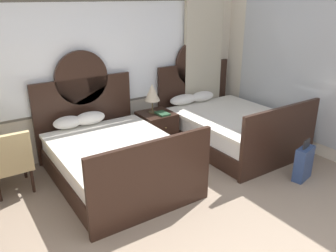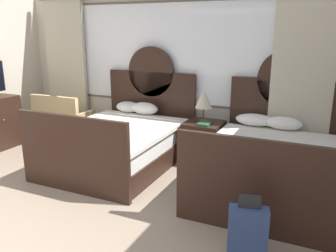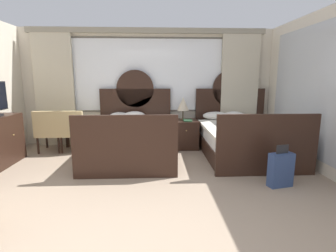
{
  "view_description": "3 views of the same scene",
  "coord_description": "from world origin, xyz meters",
  "px_view_note": "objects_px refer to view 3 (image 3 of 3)",
  "views": [
    {
      "loc": [
        -2.11,
        -1.1,
        2.55
      ],
      "look_at": [
        0.68,
        3.09,
        0.61
      ],
      "focal_mm": 36.4,
      "sensor_mm": 36.0,
      "label": 1
    },
    {
      "loc": [
        2.5,
        -1.32,
        2.02
      ],
      "look_at": [
        0.54,
        2.93,
        0.73
      ],
      "focal_mm": 37.23,
      "sensor_mm": 36.0,
      "label": 2
    },
    {
      "loc": [
        0.18,
        -1.98,
        1.59
      ],
      "look_at": [
        0.42,
        3.25,
        0.59
      ],
      "focal_mm": 27.31,
      "sensor_mm": 36.0,
      "label": 3
    }
  ],
  "objects_px": {
    "book_on_nightstand": "(188,120)",
    "armchair_by_window_centre": "(51,129)",
    "table_lamp_on_nightstand": "(183,104)",
    "bed_near_window": "(132,139)",
    "bed_near_mirror": "(243,138)",
    "suitcase_on_floor": "(281,170)",
    "nightstand_between_beds": "(185,134)",
    "armchair_by_window_left": "(72,129)"
  },
  "relations": [
    {
      "from": "bed_near_window",
      "to": "nightstand_between_beds",
      "type": "relative_size",
      "value": 3.5
    },
    {
      "from": "armchair_by_window_left",
      "to": "book_on_nightstand",
      "type": "bearing_deg",
      "value": 1.56
    },
    {
      "from": "bed_near_window",
      "to": "suitcase_on_floor",
      "type": "xyz_separation_m",
      "value": [
        2.31,
        -1.55,
        -0.1
      ]
    },
    {
      "from": "bed_near_window",
      "to": "bed_near_mirror",
      "type": "distance_m",
      "value": 2.26
    },
    {
      "from": "nightstand_between_beds",
      "to": "armchair_by_window_centre",
      "type": "relative_size",
      "value": 0.7
    },
    {
      "from": "armchair_by_window_left",
      "to": "suitcase_on_floor",
      "type": "xyz_separation_m",
      "value": [
        3.63,
        -1.99,
        -0.24
      ]
    },
    {
      "from": "table_lamp_on_nightstand",
      "to": "armchair_by_window_left",
      "type": "relative_size",
      "value": 0.57
    },
    {
      "from": "suitcase_on_floor",
      "to": "armchair_by_window_left",
      "type": "bearing_deg",
      "value": 151.27
    },
    {
      "from": "armchair_by_window_centre",
      "to": "suitcase_on_floor",
      "type": "bearing_deg",
      "value": -26.1
    },
    {
      "from": "bed_near_mirror",
      "to": "armchair_by_window_left",
      "type": "distance_m",
      "value": 3.62
    },
    {
      "from": "armchair_by_window_left",
      "to": "armchair_by_window_centre",
      "type": "xyz_separation_m",
      "value": [
        -0.43,
        0.0,
        0.0
      ]
    },
    {
      "from": "nightstand_between_beds",
      "to": "armchair_by_window_left",
      "type": "height_order",
      "value": "armchair_by_window_left"
    },
    {
      "from": "table_lamp_on_nightstand",
      "to": "armchair_by_window_centre",
      "type": "bearing_deg",
      "value": -174.98
    },
    {
      "from": "armchair_by_window_centre",
      "to": "armchair_by_window_left",
      "type": "bearing_deg",
      "value": -0.01
    },
    {
      "from": "nightstand_between_beds",
      "to": "table_lamp_on_nightstand",
      "type": "distance_m",
      "value": 0.68
    },
    {
      "from": "book_on_nightstand",
      "to": "suitcase_on_floor",
      "type": "bearing_deg",
      "value": -61.34
    },
    {
      "from": "nightstand_between_beds",
      "to": "suitcase_on_floor",
      "type": "distance_m",
      "value": 2.47
    },
    {
      "from": "bed_near_window",
      "to": "nightstand_between_beds",
      "type": "height_order",
      "value": "bed_near_window"
    },
    {
      "from": "table_lamp_on_nightstand",
      "to": "armchair_by_window_centre",
      "type": "relative_size",
      "value": 0.57
    },
    {
      "from": "bed_near_window",
      "to": "suitcase_on_floor",
      "type": "relative_size",
      "value": 3.53
    },
    {
      "from": "armchair_by_window_left",
      "to": "suitcase_on_floor",
      "type": "bearing_deg",
      "value": -28.73
    },
    {
      "from": "nightstand_between_beds",
      "to": "bed_near_window",
      "type": "bearing_deg",
      "value": -151.3
    },
    {
      "from": "bed_near_window",
      "to": "table_lamp_on_nightstand",
      "type": "bearing_deg",
      "value": 32.14
    },
    {
      "from": "table_lamp_on_nightstand",
      "to": "bed_near_window",
      "type": "bearing_deg",
      "value": -147.86
    },
    {
      "from": "bed_near_window",
      "to": "armchair_by_window_left",
      "type": "distance_m",
      "value": 1.4
    },
    {
      "from": "table_lamp_on_nightstand",
      "to": "suitcase_on_floor",
      "type": "xyz_separation_m",
      "value": [
        1.21,
        -2.24,
        -0.73
      ]
    },
    {
      "from": "armchair_by_window_left",
      "to": "suitcase_on_floor",
      "type": "height_order",
      "value": "armchair_by_window_left"
    },
    {
      "from": "book_on_nightstand",
      "to": "bed_near_mirror",
      "type": "bearing_deg",
      "value": -25.08
    },
    {
      "from": "bed_near_mirror",
      "to": "armchair_by_window_left",
      "type": "relative_size",
      "value": 2.46
    },
    {
      "from": "bed_near_mirror",
      "to": "nightstand_between_beds",
      "type": "xyz_separation_m",
      "value": [
        -1.13,
        0.62,
        -0.04
      ]
    },
    {
      "from": "book_on_nightstand",
      "to": "armchair_by_window_centre",
      "type": "relative_size",
      "value": 0.29
    },
    {
      "from": "bed_near_window",
      "to": "armchair_by_window_centre",
      "type": "bearing_deg",
      "value": 165.94
    },
    {
      "from": "armchair_by_window_centre",
      "to": "suitcase_on_floor",
      "type": "xyz_separation_m",
      "value": [
        4.06,
        -1.99,
        -0.24
      ]
    },
    {
      "from": "nightstand_between_beds",
      "to": "armchair_by_window_centre",
      "type": "xyz_separation_m",
      "value": [
        -2.89,
        -0.18,
        0.18
      ]
    },
    {
      "from": "table_lamp_on_nightstand",
      "to": "book_on_nightstand",
      "type": "relative_size",
      "value": 1.97
    },
    {
      "from": "armchair_by_window_centre",
      "to": "nightstand_between_beds",
      "type": "bearing_deg",
      "value": 3.61
    },
    {
      "from": "bed_near_mirror",
      "to": "table_lamp_on_nightstand",
      "type": "bearing_deg",
      "value": 149.45
    },
    {
      "from": "bed_near_mirror",
      "to": "book_on_nightstand",
      "type": "distance_m",
      "value": 1.23
    },
    {
      "from": "bed_near_window",
      "to": "armchair_by_window_left",
      "type": "height_order",
      "value": "bed_near_window"
    },
    {
      "from": "bed_near_mirror",
      "to": "armchair_by_window_centre",
      "type": "relative_size",
      "value": 2.46
    },
    {
      "from": "table_lamp_on_nightstand",
      "to": "armchair_by_window_centre",
      "type": "height_order",
      "value": "table_lamp_on_nightstand"
    },
    {
      "from": "bed_near_mirror",
      "to": "suitcase_on_floor",
      "type": "bearing_deg",
      "value": -88.31
    }
  ]
}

